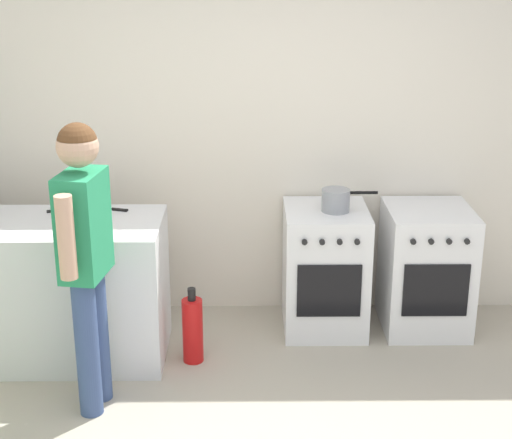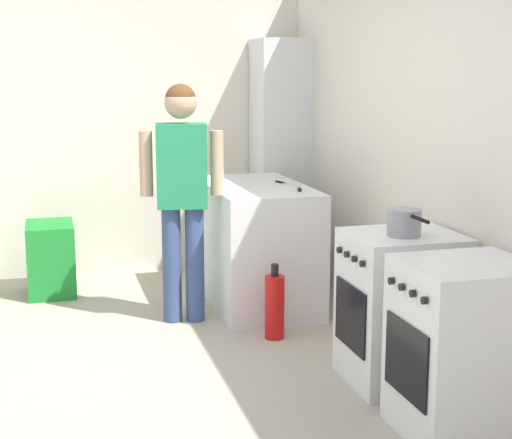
{
  "view_description": "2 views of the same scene",
  "coord_description": "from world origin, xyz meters",
  "px_view_note": "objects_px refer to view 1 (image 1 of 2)",
  "views": [
    {
      "loc": [
        -0.17,
        -3.33,
        2.48
      ],
      "look_at": [
        -0.12,
        0.84,
        1.04
      ],
      "focal_mm": 55.0,
      "sensor_mm": 36.0,
      "label": 1
    },
    {
      "loc": [
        4.2,
        -0.32,
        1.73
      ],
      "look_at": [
        0.15,
        0.79,
        0.93
      ],
      "focal_mm": 55.0,
      "sensor_mm": 36.0,
      "label": 2
    }
  ],
  "objects_px": {
    "knife_carving": "(71,210)",
    "fire_extinguisher": "(193,330)",
    "oven_left": "(325,269)",
    "pot": "(336,200)",
    "knife_paring": "(115,209)",
    "oven_right": "(426,269)",
    "person": "(85,244)"
  },
  "relations": [
    {
      "from": "knife_carving",
      "to": "fire_extinguisher",
      "type": "bearing_deg",
      "value": -22.66
    },
    {
      "from": "oven_left",
      "to": "pot",
      "type": "xyz_separation_m",
      "value": [
        0.06,
        -0.03,
        0.5
      ]
    },
    {
      "from": "oven_left",
      "to": "knife_paring",
      "type": "distance_m",
      "value": 1.46
    },
    {
      "from": "oven_right",
      "to": "person",
      "type": "height_order",
      "value": "person"
    },
    {
      "from": "oven_right",
      "to": "pot",
      "type": "relative_size",
      "value": 2.32
    },
    {
      "from": "oven_left",
      "to": "person",
      "type": "height_order",
      "value": "person"
    },
    {
      "from": "person",
      "to": "fire_extinguisher",
      "type": "bearing_deg",
      "value": 44.25
    },
    {
      "from": "pot",
      "to": "person",
      "type": "height_order",
      "value": "person"
    },
    {
      "from": "knife_paring",
      "to": "person",
      "type": "height_order",
      "value": "person"
    },
    {
      "from": "knife_paring",
      "to": "person",
      "type": "distance_m",
      "value": 0.84
    },
    {
      "from": "oven_left",
      "to": "knife_carving",
      "type": "distance_m",
      "value": 1.72
    },
    {
      "from": "person",
      "to": "fire_extinguisher",
      "type": "relative_size",
      "value": 3.29
    },
    {
      "from": "oven_right",
      "to": "pot",
      "type": "distance_m",
      "value": 0.8
    },
    {
      "from": "oven_right",
      "to": "knife_carving",
      "type": "bearing_deg",
      "value": -176.26
    },
    {
      "from": "oven_right",
      "to": "knife_paring",
      "type": "xyz_separation_m",
      "value": [
        -2.06,
        -0.15,
        0.48
      ]
    },
    {
      "from": "knife_paring",
      "to": "person",
      "type": "relative_size",
      "value": 0.13
    },
    {
      "from": "pot",
      "to": "fire_extinguisher",
      "type": "relative_size",
      "value": 0.73
    },
    {
      "from": "oven_right",
      "to": "knife_carving",
      "type": "height_order",
      "value": "knife_carving"
    },
    {
      "from": "knife_carving",
      "to": "pot",
      "type": "bearing_deg",
      "value": 4.22
    },
    {
      "from": "oven_left",
      "to": "oven_right",
      "type": "height_order",
      "value": "same"
    },
    {
      "from": "oven_right",
      "to": "knife_paring",
      "type": "bearing_deg",
      "value": -175.87
    },
    {
      "from": "oven_left",
      "to": "pot",
      "type": "relative_size",
      "value": 2.32
    },
    {
      "from": "knife_paring",
      "to": "fire_extinguisher",
      "type": "bearing_deg",
      "value": -33.4
    },
    {
      "from": "knife_carving",
      "to": "fire_extinguisher",
      "type": "relative_size",
      "value": 0.65
    },
    {
      "from": "oven_left",
      "to": "fire_extinguisher",
      "type": "relative_size",
      "value": 1.7
    },
    {
      "from": "oven_right",
      "to": "pot",
      "type": "height_order",
      "value": "pot"
    },
    {
      "from": "knife_carving",
      "to": "fire_extinguisher",
      "type": "height_order",
      "value": "knife_carving"
    },
    {
      "from": "oven_left",
      "to": "oven_right",
      "type": "distance_m",
      "value": 0.69
    },
    {
      "from": "pot",
      "to": "fire_extinguisher",
      "type": "height_order",
      "value": "pot"
    },
    {
      "from": "knife_paring",
      "to": "fire_extinguisher",
      "type": "height_order",
      "value": "knife_paring"
    },
    {
      "from": "oven_right",
      "to": "pot",
      "type": "xyz_separation_m",
      "value": [
        -0.63,
        -0.03,
        0.5
      ]
    },
    {
      "from": "fire_extinguisher",
      "to": "knife_paring",
      "type": "bearing_deg",
      "value": 146.6
    }
  ]
}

